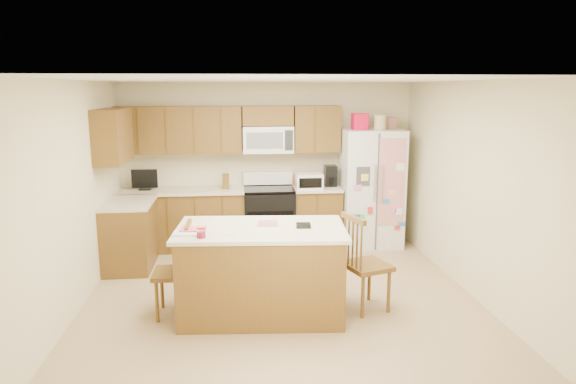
{
  "coord_description": "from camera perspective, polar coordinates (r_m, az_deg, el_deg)",
  "views": [
    {
      "loc": [
        -0.5,
        -5.72,
        2.41
      ],
      "look_at": [
        0.13,
        0.35,
        1.17
      ],
      "focal_mm": 32.0,
      "sensor_mm": 36.0,
      "label": 1
    }
  ],
  "objects": [
    {
      "name": "stove",
      "position": [
        7.92,
        -2.12,
        -2.71
      ],
      "size": [
        0.76,
        0.65,
        1.13
      ],
      "color": "black",
      "rests_on": "ground"
    },
    {
      "name": "windsor_chair_right",
      "position": [
        5.72,
        8.52,
        -8.03
      ],
      "size": [
        0.57,
        0.58,
        1.08
      ],
      "color": "brown",
      "rests_on": "ground"
    },
    {
      "name": "ground",
      "position": [
        6.23,
        -0.87,
        -11.3
      ],
      "size": [
        4.5,
        4.5,
        0.0
      ],
      "primitive_type": "plane",
      "color": "#926E48",
      "rests_on": "ground"
    },
    {
      "name": "refrigerator",
      "position": [
        8.01,
        9.17,
        0.6
      ],
      "size": [
        0.9,
        0.79,
        2.04
      ],
      "color": "white",
      "rests_on": "ground"
    },
    {
      "name": "island",
      "position": [
        5.56,
        -2.98,
        -8.74
      ],
      "size": [
        1.84,
        1.16,
        1.06
      ],
      "color": "brown",
      "rests_on": "ground"
    },
    {
      "name": "room_shell",
      "position": [
        5.83,
        -0.91,
        1.88
      ],
      "size": [
        4.6,
        4.6,
        2.52
      ],
      "color": "beige",
      "rests_on": "ground"
    },
    {
      "name": "windsor_chair_left",
      "position": [
        5.68,
        -12.36,
        -8.68
      ],
      "size": [
        0.42,
        0.44,
        1.02
      ],
      "color": "brown",
      "rests_on": "ground"
    },
    {
      "name": "cabinetry",
      "position": [
        7.68,
        -9.4,
        0.07
      ],
      "size": [
        3.36,
        1.56,
        2.15
      ],
      "color": "brown",
      "rests_on": "ground"
    },
    {
      "name": "windsor_chair_back",
      "position": [
        6.23,
        -4.27,
        -6.98
      ],
      "size": [
        0.48,
        0.47,
        0.94
      ],
      "color": "brown",
      "rests_on": "ground"
    }
  ]
}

